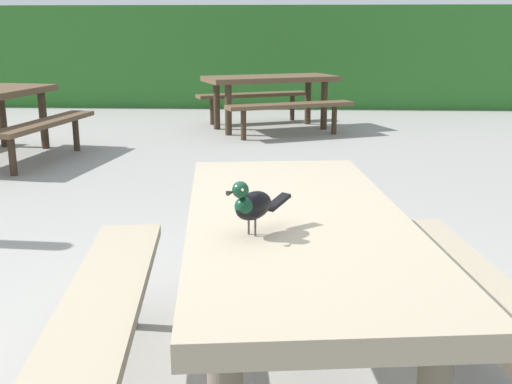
{
  "coord_description": "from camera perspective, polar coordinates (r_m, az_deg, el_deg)",
  "views": [
    {
      "loc": [
        0.27,
        -2.14,
        1.37
      ],
      "look_at": [
        0.17,
        -0.14,
        0.84
      ],
      "focal_mm": 43.19,
      "sensor_mm": 36.0,
      "label": 1
    }
  ],
  "objects": [
    {
      "name": "hedge_wall",
      "position": [
        11.59,
        1.69,
        12.46
      ],
      "size": [
        28.0,
        1.39,
        1.77
      ],
      "primitive_type": "cube",
      "color": "#2D6B28",
      "rests_on": "ground"
    },
    {
      "name": "picnic_table_foreground",
      "position": [
        2.23,
        3.73,
        -6.62
      ],
      "size": [
        1.87,
        1.89,
        0.74
      ],
      "color": "gray",
      "rests_on": "ground"
    },
    {
      "name": "bird_grackle",
      "position": [
        1.91,
        -0.44,
        -1.13
      ],
      "size": [
        0.2,
        0.24,
        0.18
      ],
      "color": "black",
      "rests_on": "picnic_table_foreground"
    },
    {
      "name": "picnic_table_mid_right",
      "position": [
        8.66,
        1.34,
        9.47
      ],
      "size": [
        2.23,
        2.22,
        0.74
      ],
      "color": "brown",
      "rests_on": "ground"
    }
  ]
}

